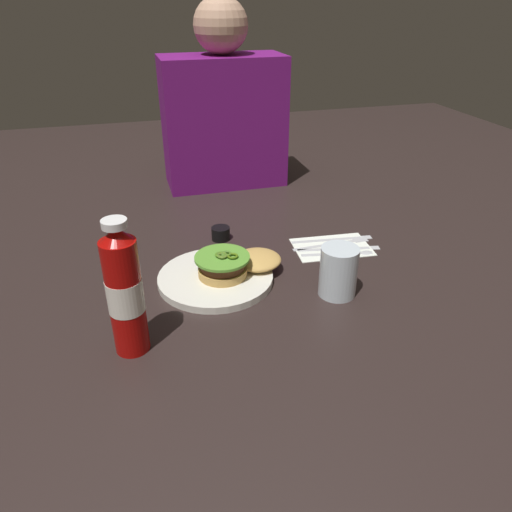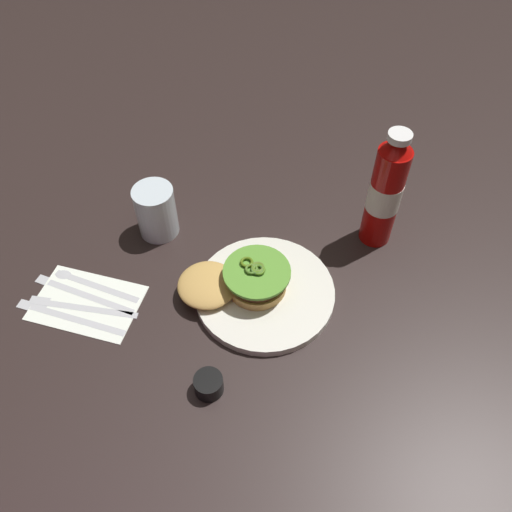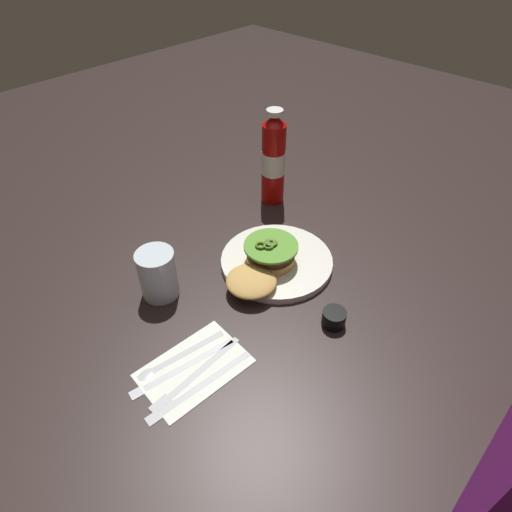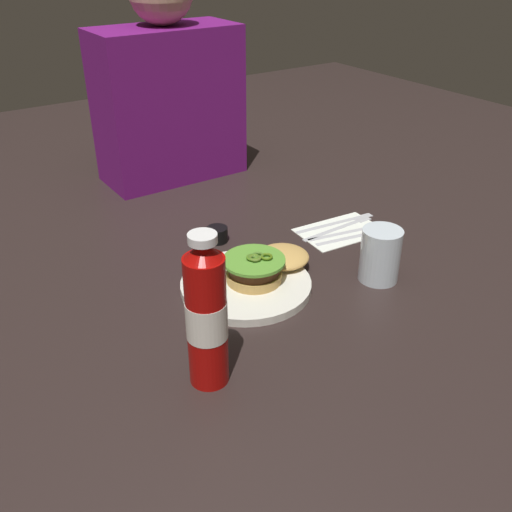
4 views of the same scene
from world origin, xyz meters
name	(u,v)px [view 3 (image 3 of 4)]	position (x,y,z in m)	size (l,w,h in m)	color
ground_plane	(269,277)	(0.00, 0.00, 0.00)	(3.00, 3.00, 0.00)	black
dinner_plate	(277,261)	(-0.04, -0.02, 0.01)	(0.25, 0.25, 0.02)	silver
burger_sandwich	(263,262)	(0.00, -0.02, 0.04)	(0.20, 0.13, 0.05)	tan
ketchup_bottle	(273,160)	(-0.23, -0.20, 0.12)	(0.06, 0.06, 0.25)	#A90A07
water_glass	(158,274)	(0.19, -0.13, 0.05)	(0.08, 0.08, 0.11)	silver
condiment_cup	(334,318)	(0.01, 0.18, 0.02)	(0.05, 0.05, 0.03)	black
napkin	(194,368)	(0.26, 0.06, 0.00)	(0.18, 0.12, 0.00)	white
spoon_utensil	(168,361)	(0.29, 0.02, 0.00)	(0.18, 0.05, 0.00)	silver
butter_knife	(177,369)	(0.29, 0.04, 0.00)	(0.20, 0.05, 0.00)	silver
fork_utensil	(190,378)	(0.28, 0.07, 0.00)	(0.20, 0.02, 0.00)	silver
steak_knife	(194,389)	(0.29, 0.09, 0.00)	(0.21, 0.04, 0.00)	silver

